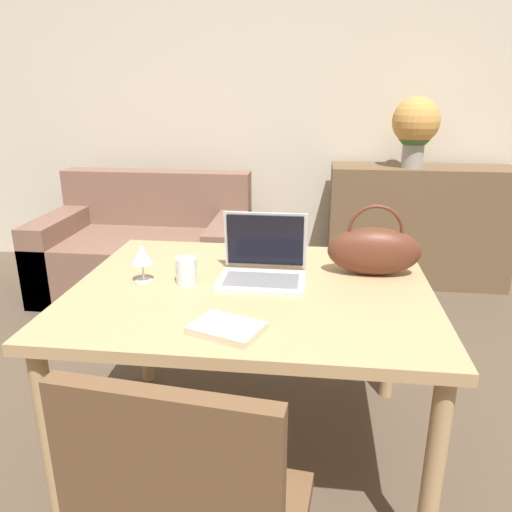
{
  "coord_description": "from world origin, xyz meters",
  "views": [
    {
      "loc": [
        0.2,
        -1.12,
        1.42
      ],
      "look_at": [
        0.0,
        0.56,
        0.84
      ],
      "focal_mm": 35.0,
      "sensor_mm": 36.0,
      "label": 1
    }
  ],
  "objects_px": {
    "couch": "(148,252)",
    "flower_vase": "(415,126)",
    "drinking_glass": "(186,271)",
    "wine_glass": "(142,256)",
    "laptop": "(263,261)",
    "handbag": "(374,250)"
  },
  "relations": [
    {
      "from": "couch",
      "to": "flower_vase",
      "type": "bearing_deg",
      "value": 10.33
    },
    {
      "from": "drinking_glass",
      "to": "wine_glass",
      "type": "height_order",
      "value": "wine_glass"
    },
    {
      "from": "laptop",
      "to": "flower_vase",
      "type": "xyz_separation_m",
      "value": [
        0.85,
        1.85,
        0.37
      ]
    },
    {
      "from": "laptop",
      "to": "drinking_glass",
      "type": "relative_size",
      "value": 3.24
    },
    {
      "from": "couch",
      "to": "drinking_glass",
      "type": "distance_m",
      "value": 1.83
    },
    {
      "from": "laptop",
      "to": "drinking_glass",
      "type": "xyz_separation_m",
      "value": [
        -0.28,
        -0.1,
        -0.01
      ]
    },
    {
      "from": "couch",
      "to": "wine_glass",
      "type": "relative_size",
      "value": 9.84
    },
    {
      "from": "flower_vase",
      "to": "laptop",
      "type": "bearing_deg",
      "value": -114.64
    },
    {
      "from": "handbag",
      "to": "flower_vase",
      "type": "xyz_separation_m",
      "value": [
        0.43,
        1.77,
        0.33
      ]
    },
    {
      "from": "couch",
      "to": "wine_glass",
      "type": "xyz_separation_m",
      "value": [
        0.56,
        -1.62,
        0.54
      ]
    },
    {
      "from": "drinking_glass",
      "to": "wine_glass",
      "type": "distance_m",
      "value": 0.17
    },
    {
      "from": "drinking_glass",
      "to": "wine_glass",
      "type": "xyz_separation_m",
      "value": [
        -0.17,
        -0.0,
        0.05
      ]
    },
    {
      "from": "wine_glass",
      "to": "couch",
      "type": "bearing_deg",
      "value": 109.07
    },
    {
      "from": "drinking_glass",
      "to": "flower_vase",
      "type": "bearing_deg",
      "value": 59.98
    },
    {
      "from": "laptop",
      "to": "wine_glass",
      "type": "height_order",
      "value": "laptop"
    },
    {
      "from": "laptop",
      "to": "handbag",
      "type": "distance_m",
      "value": 0.43
    },
    {
      "from": "couch",
      "to": "laptop",
      "type": "distance_m",
      "value": 1.89
    },
    {
      "from": "couch",
      "to": "handbag",
      "type": "relative_size",
      "value": 3.96
    },
    {
      "from": "handbag",
      "to": "wine_glass",
      "type": "bearing_deg",
      "value": -167.94
    },
    {
      "from": "drinking_glass",
      "to": "flower_vase",
      "type": "xyz_separation_m",
      "value": [
        1.13,
        1.95,
        0.38
      ]
    },
    {
      "from": "couch",
      "to": "laptop",
      "type": "height_order",
      "value": "laptop"
    },
    {
      "from": "laptop",
      "to": "wine_glass",
      "type": "distance_m",
      "value": 0.45
    }
  ]
}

